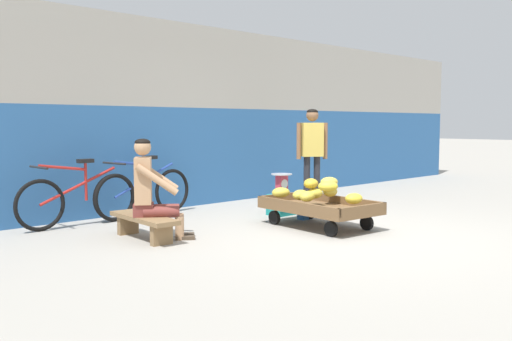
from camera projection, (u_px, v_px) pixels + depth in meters
name	position (u px, v px, depth m)	size (l,w,h in m)	color
ground_plane	(351.00, 236.00, 6.48)	(80.00, 80.00, 0.00)	#A39E93
back_wall	(180.00, 116.00, 8.75)	(16.00, 0.30, 2.85)	#2D609E
banana_cart	(319.00, 208.00, 7.01)	(0.96, 1.51, 0.36)	brown
banana_pile	(317.00, 191.00, 6.94)	(0.86, 1.22, 0.26)	gold
low_bench	(144.00, 222.00, 6.29)	(0.37, 1.12, 0.27)	olive
vendor_seated	(151.00, 189.00, 6.27)	(0.74, 0.68, 1.14)	tan
plastic_crate	(282.00, 204.00, 7.98)	(0.36, 0.28, 0.30)	#19847F
weighing_scale	(282.00, 183.00, 7.96)	(0.30, 0.30, 0.29)	#28282D
bicycle_near_left	(79.00, 199.00, 7.09)	(1.66, 0.48, 0.86)	black
bicycle_far_left	(145.00, 192.00, 7.81)	(1.65, 0.48, 0.86)	black
customer_adult	(312.00, 147.00, 8.60)	(0.41, 0.35, 1.53)	#232328
shopping_bag	(305.00, 211.00, 7.60)	(0.18, 0.12, 0.24)	#3370B7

